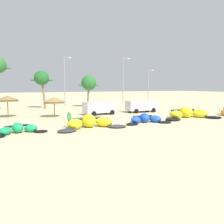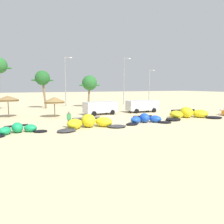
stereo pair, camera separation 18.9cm
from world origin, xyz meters
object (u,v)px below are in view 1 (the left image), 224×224
(lamppost_west_center, at_px, (65,79))
(kite_left_of_center, at_px, (90,123))
(beach_umbrella_near_palms, at_px, (54,100))
(lamppost_east_center, at_px, (124,79))
(parked_car_second, at_px, (99,107))
(kite_center, at_px, (146,119))
(parked_van, at_px, (141,105))
(person_near_kites, at_px, (69,120))
(lamppost_east, at_px, (149,84))
(palm_left_of_gap, at_px, (42,79))
(kite_right_of_center, at_px, (188,114))
(kite_left, at_px, (18,129))
(beach_umbrella_middle, at_px, (7,99))
(palm_center_left, at_px, (89,83))

(lamppost_west_center, bearing_deg, kite_left_of_center, -97.17)
(beach_umbrella_near_palms, distance_m, lamppost_east_center, 22.83)
(parked_car_second, bearing_deg, lamppost_west_center, 94.75)
(kite_left_of_center, distance_m, kite_center, 6.55)
(kite_center, distance_m, lamppost_east_center, 25.06)
(parked_van, bearing_deg, kite_center, -119.51)
(kite_left_of_center, distance_m, person_near_kites, 1.99)
(lamppost_east, bearing_deg, beach_umbrella_near_palms, -147.62)
(lamppost_east, bearing_deg, palm_left_of_gap, -170.83)
(lamppost_east, bearing_deg, lamppost_west_center, -178.30)
(kite_right_of_center, height_order, parked_car_second, parked_car_second)
(lamppost_west_center, distance_m, lamppost_east, 20.79)
(kite_left, bearing_deg, beach_umbrella_middle, 95.18)
(beach_umbrella_near_palms, distance_m, parked_van, 13.31)
(kite_left, relative_size, palm_center_left, 0.77)
(kite_left, xyz_separation_m, parked_car_second, (10.78, 8.48, 0.75))
(palm_left_of_gap, distance_m, lamppost_east, 26.06)
(palm_left_of_gap, relative_size, lamppost_west_center, 0.69)
(parked_van, bearing_deg, lamppost_west_center, 117.87)
(kite_center, distance_m, palm_center_left, 20.47)
(beach_umbrella_near_palms, bearing_deg, palm_left_of_gap, 90.01)
(lamppost_east, bearing_deg, kite_left_of_center, -133.62)
(beach_umbrella_middle, height_order, lamppost_east_center, lamppost_east_center)
(kite_left_of_center, xyz_separation_m, palm_center_left, (6.72, 20.17, 4.12))
(beach_umbrella_middle, distance_m, palm_center_left, 16.96)
(kite_center, bearing_deg, kite_left_of_center, -178.81)
(person_near_kites, bearing_deg, kite_left, -174.99)
(person_near_kites, distance_m, palm_center_left, 21.73)
(person_near_kites, bearing_deg, kite_center, -3.02)
(kite_right_of_center, distance_m, parked_car_second, 11.94)
(kite_right_of_center, xyz_separation_m, lamppost_west_center, (-10.43, 23.41, 4.97))
(parked_car_second, height_order, lamppost_east, lamppost_east)
(beach_umbrella_near_palms, bearing_deg, kite_left, -117.96)
(kite_center, height_order, lamppost_east, lamppost_east)
(beach_umbrella_middle, distance_m, lamppost_west_center, 17.26)
(parked_car_second, bearing_deg, beach_umbrella_near_palms, 179.62)
(beach_umbrella_near_palms, relative_size, parked_van, 0.54)
(beach_umbrella_middle, relative_size, lamppost_west_center, 0.28)
(kite_left, distance_m, beach_umbrella_middle, 11.06)
(kite_right_of_center, relative_size, beach_umbrella_near_palms, 3.02)
(kite_left_of_center, relative_size, kite_center, 1.28)
(kite_right_of_center, height_order, beach_umbrella_near_palms, beach_umbrella_near_palms)
(person_near_kites, xyz_separation_m, lamppost_east_center, (17.57, 22.29, 4.84))
(beach_umbrella_near_palms, bearing_deg, lamppost_east, 32.38)
(kite_center, height_order, palm_center_left, palm_center_left)
(kite_left, height_order, beach_umbrella_near_palms, beach_umbrella_near_palms)
(lamppost_west_center, bearing_deg, lamppost_east_center, -6.90)
(person_near_kites, bearing_deg, lamppost_west_center, 78.27)
(parked_van, height_order, palm_center_left, palm_center_left)
(lamppost_west_center, bearing_deg, kite_left, -111.37)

